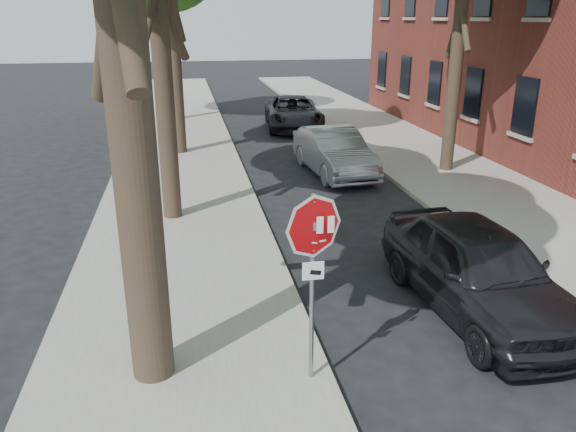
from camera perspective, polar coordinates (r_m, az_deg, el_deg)
The scene contains 9 objects.
ground at distance 8.18m, azimuth 7.30°, elevation -16.02°, with size 120.00×120.00×0.00m, color black.
sidewalk_left at distance 18.89m, azimuth -11.15°, elevation 4.89°, with size 4.00×55.00×0.12m, color gray.
sidewalk_right at distance 20.58m, azimuth 13.33°, elevation 5.93°, with size 4.00×55.00×0.12m, color gray.
curb_left at distance 18.96m, azimuth -4.93°, elevation 5.26°, with size 0.12×55.00×0.13m, color #9E9384.
curb_right at distance 19.85m, azimuth 7.87°, elevation 5.80°, with size 0.12×55.00×0.13m, color #9E9384.
stop_sign at distance 7.02m, azimuth 2.57°, elevation -3.85°, with size 0.76×0.34×2.61m.
car_a at distance 9.91m, azimuth 18.73°, elevation -5.08°, with size 1.83×4.56×1.55m, color black.
car_b at distance 17.84m, azimuth 4.69°, elevation 6.51°, with size 1.52×4.35×1.43m, color gray.
car_d at distance 25.35m, azimuth 0.54°, elevation 10.44°, with size 2.33×5.05×1.40m, color black.
Camera 1 is at (-2.18, -6.29, 4.74)m, focal length 35.00 mm.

